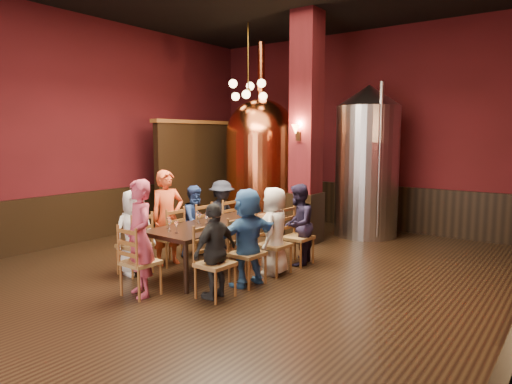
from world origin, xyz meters
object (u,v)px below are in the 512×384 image
Objects in this scene: rose_vase at (253,202)px; dining_table at (219,227)px; steel_vessel at (367,161)px; copper_kettle at (261,163)px; person_1 at (167,218)px; person_2 at (196,221)px; person_0 at (134,232)px.

dining_table is at bearing -98.18° from rose_vase.
steel_vessel is 3.15m from rose_vase.
steel_vessel reaches higher than dining_table.
copper_kettle reaches higher than steel_vessel.
dining_table is 0.92m from person_1.
person_2 is 0.30× the size of copper_kettle.
copper_kettle reaches higher than person_0.
person_1 is at bearing -177.64° from person_2.
person_1 is 0.38× the size of copper_kettle.
person_1 is at bearing -158.78° from dining_table.
person_0 reaches higher than person_2.
person_1 reaches higher than dining_table.
copper_kettle is (-0.46, 2.61, 0.89)m from person_2.
steel_vessel reaches higher than person_2.
person_1 reaches higher than rose_vase.
steel_vessel is at bearing -22.93° from person_2.
person_1 is (0.02, 0.67, 0.13)m from person_0.
person_2 reaches higher than dining_table.
person_1 reaches higher than person_2.
dining_table is 3.96m from steel_vessel.
person_2 is at bearing -156.77° from rose_vase.
dining_table is at bearing -29.54° from person_0.
person_0 is at bearing -119.73° from rose_vase.
person_2 is 3.93m from steel_vessel.
rose_vase is at bearing 83.68° from dining_table.
copper_kettle is 2.67m from rose_vase.
copper_kettle is at bearing -160.37° from steel_vessel.
copper_kettle is 2.34m from steel_vessel.
copper_kettle is at bearing 122.53° from rose_vase.
dining_table is 1.92× the size of person_2.
dining_table is at bearing -103.52° from steel_vessel.
person_2 is (-0.84, 0.36, -0.06)m from dining_table.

